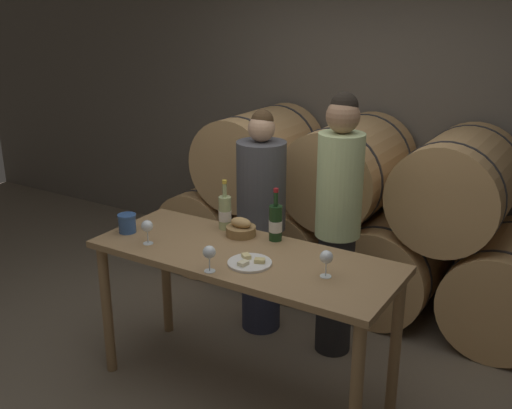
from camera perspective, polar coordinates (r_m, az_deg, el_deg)
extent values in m
plane|color=#726654|center=(3.83, -1.13, -17.03)|extent=(10.00, 10.00, 0.00)
cube|color=#60594F|center=(5.03, 12.04, 11.13)|extent=(10.00, 0.12, 3.20)
cylinder|color=tan|center=(5.36, -3.33, -1.63)|extent=(0.74, 0.96, 0.74)
cylinder|color=#2D2D33|center=(5.13, -5.29, -2.65)|extent=(0.75, 0.02, 0.75)
cylinder|color=#2D2D33|center=(5.60, -1.54, -0.69)|extent=(0.75, 0.02, 0.75)
cylinder|color=tan|center=(4.97, 4.31, -3.35)|extent=(0.74, 0.96, 0.74)
cylinder|color=#2D2D33|center=(4.72, 2.58, -4.56)|extent=(0.75, 0.02, 0.75)
cylinder|color=#2D2D33|center=(5.23, 5.87, -2.25)|extent=(0.75, 0.02, 0.75)
cylinder|color=tan|center=(4.69, 13.08, -5.24)|extent=(0.74, 0.96, 0.74)
cylinder|color=#2D2D33|center=(4.42, 11.76, -6.66)|extent=(0.75, 0.02, 0.75)
cylinder|color=#2D2D33|center=(4.96, 14.25, -3.96)|extent=(0.75, 0.02, 0.75)
cylinder|color=tan|center=(4.54, 22.76, -7.17)|extent=(0.74, 0.96, 0.74)
cylinder|color=#2D2D33|center=(4.26, 22.04, -8.79)|extent=(0.75, 0.02, 0.75)
cylinder|color=tan|center=(4.95, 0.36, 4.69)|extent=(0.74, 0.96, 0.74)
cylinder|color=#2D2D33|center=(4.70, -1.59, 3.90)|extent=(0.75, 0.02, 0.75)
cylinder|color=#2D2D33|center=(5.21, 2.12, 5.40)|extent=(0.75, 0.02, 0.75)
cylinder|color=tan|center=(4.60, 8.96, 3.32)|extent=(0.74, 0.96, 0.74)
cylinder|color=#2D2D33|center=(4.33, 7.36, 2.40)|extent=(0.75, 0.02, 0.75)
cylinder|color=#2D2D33|center=(4.87, 10.38, 4.14)|extent=(0.75, 0.02, 0.75)
cylinder|color=tan|center=(4.37, 18.70, 1.69)|extent=(0.74, 0.96, 0.74)
cylinder|color=#2D2D33|center=(4.08, 17.66, 0.61)|extent=(0.75, 0.02, 0.75)
cylinder|color=#2D2D33|center=(4.65, 19.60, 2.63)|extent=(0.75, 0.02, 0.75)
cylinder|color=#99754C|center=(3.88, -14.01, -9.71)|extent=(0.06, 0.06, 0.86)
cylinder|color=#99754C|center=(3.07, 9.49, -17.77)|extent=(0.06, 0.06, 0.86)
cylinder|color=#99754C|center=(4.24, -8.56, -6.73)|extent=(0.06, 0.06, 0.86)
cylinder|color=#99754C|center=(3.52, 13.15, -12.82)|extent=(0.06, 0.06, 0.86)
cube|color=#99754C|center=(3.39, -1.22, -4.96)|extent=(1.77, 0.69, 0.04)
cylinder|color=#2D334C|center=(4.27, 0.49, -7.01)|extent=(0.27, 0.27, 0.76)
cylinder|color=#4C4C51|center=(4.02, 0.51, 1.79)|extent=(0.33, 0.33, 0.60)
sphere|color=tan|center=(3.92, 0.53, 7.28)|extent=(0.18, 0.18, 0.18)
sphere|color=#47331E|center=(3.92, 0.62, 8.01)|extent=(0.15, 0.15, 0.15)
cylinder|color=#232326|center=(4.02, 7.49, -8.39)|extent=(0.24, 0.24, 0.83)
cylinder|color=beige|center=(3.74, 7.98, 1.80)|extent=(0.29, 0.29, 0.66)
sphere|color=#997051|center=(3.64, 8.29, 8.33)|extent=(0.21, 0.21, 0.21)
sphere|color=black|center=(3.64, 8.41, 9.24)|extent=(0.17, 0.17, 0.17)
cylinder|color=#193819|center=(3.53, 1.88, -1.78)|extent=(0.08, 0.08, 0.21)
cylinder|color=#193819|center=(3.48, 1.90, 0.52)|extent=(0.03, 0.03, 0.09)
cylinder|color=maroon|center=(3.46, 1.91, 1.37)|extent=(0.03, 0.03, 0.02)
cylinder|color=white|center=(3.53, 1.87, -2.04)|extent=(0.08, 0.08, 0.07)
cylinder|color=#ADBC7F|center=(3.70, -2.97, -0.80)|extent=(0.08, 0.08, 0.21)
cylinder|color=#ADBC7F|center=(3.66, -3.01, 1.37)|extent=(0.03, 0.03, 0.09)
cylinder|color=gold|center=(3.64, -3.02, 2.17)|extent=(0.03, 0.03, 0.02)
cylinder|color=white|center=(3.71, -2.96, -1.04)|extent=(0.08, 0.08, 0.07)
cylinder|color=#335693|center=(3.74, -12.17, -1.77)|extent=(0.11, 0.11, 0.12)
cylinder|color=#335693|center=(3.72, -12.23, -1.02)|extent=(0.11, 0.11, 0.01)
cylinder|color=olive|center=(3.62, -1.44, -2.53)|extent=(0.18, 0.18, 0.06)
ellipsoid|color=tan|center=(3.60, -1.44, -1.74)|extent=(0.14, 0.08, 0.06)
cylinder|color=white|center=(3.25, -0.60, -5.59)|extent=(0.24, 0.24, 0.01)
cube|color=#E0CC7F|center=(3.23, 0.35, -5.36)|extent=(0.07, 0.06, 0.02)
cube|color=beige|center=(3.28, -0.94, -4.94)|extent=(0.07, 0.07, 0.02)
cube|color=beige|center=(3.20, -1.23, -5.61)|extent=(0.05, 0.06, 0.02)
cylinder|color=white|center=(3.57, -10.23, -3.66)|extent=(0.06, 0.06, 0.00)
cylinder|color=white|center=(3.55, -10.27, -3.05)|extent=(0.01, 0.01, 0.08)
sphere|color=white|center=(3.53, -10.33, -2.03)|extent=(0.07, 0.07, 0.07)
cylinder|color=white|center=(3.18, -4.43, -6.33)|extent=(0.06, 0.06, 0.00)
cylinder|color=white|center=(3.16, -4.45, -5.67)|extent=(0.01, 0.01, 0.08)
sphere|color=white|center=(3.13, -4.48, -4.53)|extent=(0.07, 0.07, 0.07)
cylinder|color=white|center=(3.13, 6.65, -6.80)|extent=(0.06, 0.06, 0.00)
cylinder|color=white|center=(3.11, 6.68, -6.13)|extent=(0.01, 0.01, 0.08)
sphere|color=white|center=(3.08, 6.72, -4.98)|extent=(0.07, 0.07, 0.07)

